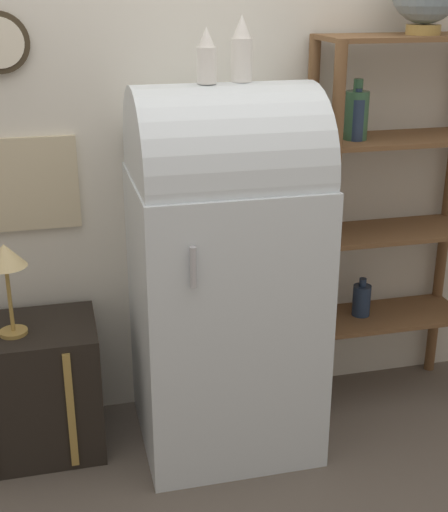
{
  "coord_description": "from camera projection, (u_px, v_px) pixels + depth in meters",
  "views": [
    {
      "loc": [
        -0.64,
        -2.39,
        1.86
      ],
      "look_at": [
        0.0,
        0.21,
        0.84
      ],
      "focal_mm": 50.0,
      "sensor_mm": 36.0,
      "label": 1
    }
  ],
  "objects": [
    {
      "name": "suitcase_trunk",
      "position": [
        30.0,
        389.0,
        2.97
      ],
      "size": [
        0.57,
        0.42,
        0.57
      ],
      "color": "black",
      "rests_on": "ground_plane"
    },
    {
      "name": "ground_plane",
      "position": [
        236.0,
        461.0,
        2.97
      ],
      "size": [
        12.0,
        12.0,
        0.0
      ],
      "primitive_type": "plane",
      "color": "#60564C"
    },
    {
      "name": "vase_center",
      "position": [
        242.0,
        51.0,
        2.61
      ],
      "size": [
        0.08,
        0.08,
        0.24
      ],
      "color": "white",
      "rests_on": "refrigerator"
    },
    {
      "name": "vase_left",
      "position": [
        207.0,
        57.0,
        2.56
      ],
      "size": [
        0.07,
        0.07,
        0.2
      ],
      "color": "white",
      "rests_on": "refrigerator"
    },
    {
      "name": "wall_back",
      "position": [
        202.0,
        114.0,
        3.01
      ],
      "size": [
        7.0,
        0.09,
        2.7
      ],
      "color": "silver",
      "rests_on": "ground_plane"
    },
    {
      "name": "desk_lamp",
      "position": [
        5.0,
        262.0,
        2.71
      ],
      "size": [
        0.16,
        0.16,
        0.38
      ],
      "color": "#AD8942",
      "rests_on": "suitcase_trunk"
    },
    {
      "name": "refrigerator",
      "position": [
        224.0,
        266.0,
        2.88
      ],
      "size": [
        0.71,
        0.71,
        1.52
      ],
      "color": "silver",
      "rests_on": "ground_plane"
    },
    {
      "name": "shelf_unit",
      "position": [
        391.0,
        204.0,
        3.14
      ],
      "size": [
        0.75,
        0.33,
        1.67
      ],
      "color": "brown",
      "rests_on": "ground_plane"
    }
  ]
}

